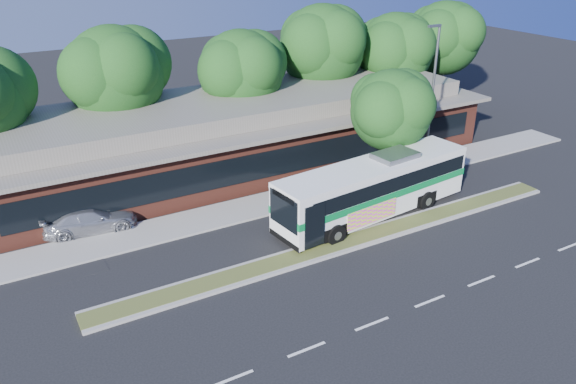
# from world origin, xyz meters

# --- Properties ---
(ground) EXTENTS (120.00, 120.00, 0.00)m
(ground) POSITION_xyz_m (0.00, 0.00, 0.00)
(ground) COLOR black
(ground) RESTS_ON ground
(median_strip) EXTENTS (26.00, 1.10, 0.15)m
(median_strip) POSITION_xyz_m (0.00, 0.60, 0.07)
(median_strip) COLOR #3E4D20
(median_strip) RESTS_ON ground
(sidewalk) EXTENTS (44.00, 2.60, 0.12)m
(sidewalk) POSITION_xyz_m (0.00, 6.40, 0.06)
(sidewalk) COLOR gray
(sidewalk) RESTS_ON ground
(plaza_building) EXTENTS (33.20, 11.20, 4.45)m
(plaza_building) POSITION_xyz_m (0.00, 12.99, 2.13)
(plaza_building) COLOR maroon
(plaza_building) RESTS_ON ground
(lamp_post) EXTENTS (0.93, 0.18, 9.07)m
(lamp_post) POSITION_xyz_m (9.56, 6.00, 4.90)
(lamp_post) COLOR slate
(lamp_post) RESTS_ON ground
(tree_bg_b) EXTENTS (6.69, 6.00, 9.00)m
(tree_bg_b) POSITION_xyz_m (-6.57, 16.14, 6.14)
(tree_bg_b) COLOR black
(tree_bg_b) RESTS_ON ground
(tree_bg_c) EXTENTS (6.24, 5.60, 8.26)m
(tree_bg_c) POSITION_xyz_m (1.40, 15.13, 5.59)
(tree_bg_c) COLOR black
(tree_bg_c) RESTS_ON ground
(tree_bg_d) EXTENTS (6.91, 6.20, 9.37)m
(tree_bg_d) POSITION_xyz_m (8.45, 16.15, 6.42)
(tree_bg_d) COLOR black
(tree_bg_d) RESTS_ON ground
(tree_bg_e) EXTENTS (6.47, 5.80, 8.50)m
(tree_bg_e) POSITION_xyz_m (14.42, 15.14, 5.74)
(tree_bg_e) COLOR black
(tree_bg_e) RESTS_ON ground
(tree_bg_f) EXTENTS (6.69, 6.00, 8.92)m
(tree_bg_f) POSITION_xyz_m (20.43, 16.14, 6.06)
(tree_bg_f) COLOR black
(tree_bg_f) RESTS_ON ground
(transit_bus) EXTENTS (11.91, 3.79, 3.29)m
(transit_bus) POSITION_xyz_m (2.70, 2.44, 1.83)
(transit_bus) COLOR white
(transit_bus) RESTS_ON ground
(sedan) EXTENTS (4.81, 2.36, 1.35)m
(sedan) POSITION_xyz_m (-10.91, 8.16, 0.67)
(sedan) COLOR #AFB0B6
(sedan) RESTS_ON ground
(sidewalk_tree) EXTENTS (5.26, 4.72, 6.95)m
(sidewalk_tree) POSITION_xyz_m (6.34, 5.56, 4.70)
(sidewalk_tree) COLOR black
(sidewalk_tree) RESTS_ON ground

